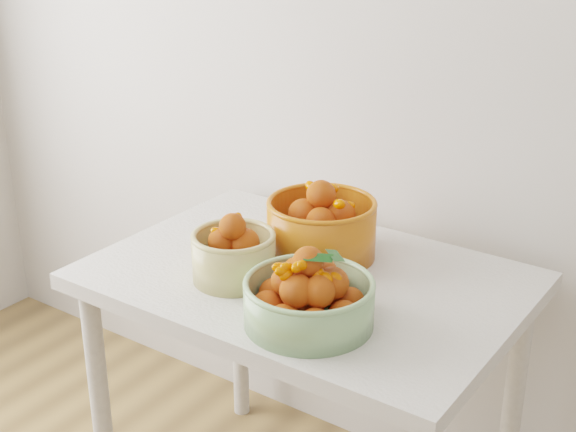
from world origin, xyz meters
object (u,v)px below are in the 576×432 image
(table, at_px, (306,309))
(bowl_green, at_px, (308,298))
(bowl_cream, at_px, (234,254))
(bowl_orange, at_px, (322,226))

(table, xyz_separation_m, bowl_green, (0.13, -0.20, 0.16))
(bowl_cream, xyz_separation_m, bowl_orange, (0.10, 0.23, 0.01))
(table, xyz_separation_m, bowl_orange, (-0.03, 0.11, 0.17))
(bowl_orange, bearing_deg, table, -76.23)
(bowl_cream, distance_m, bowl_orange, 0.25)
(bowl_cream, bearing_deg, bowl_green, -16.19)
(bowl_cream, bearing_deg, bowl_orange, 66.89)
(bowl_cream, xyz_separation_m, bowl_green, (0.26, -0.07, -0.00))
(bowl_cream, relative_size, bowl_green, 0.81)
(table, height_order, bowl_cream, bowl_cream)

